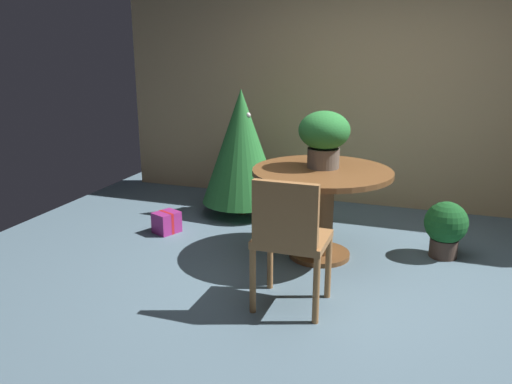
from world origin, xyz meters
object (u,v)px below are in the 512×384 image
object	(u,v)px
holiday_tree	(241,147)
potted_plant	(446,227)
flower_vase	(324,135)
gift_box_purple	(167,222)
wooden_chair_near	(289,235)
round_dining_table	(321,194)

from	to	relation	value
holiday_tree	potted_plant	xyz separation A→B (m)	(2.03, -0.51, -0.46)
flower_vase	gift_box_purple	size ratio (longest dim) A/B	1.66
flower_vase	gift_box_purple	distance (m)	1.77
flower_vase	wooden_chair_near	world-z (taller)	flower_vase
wooden_chair_near	gift_box_purple	xyz separation A→B (m)	(-1.51, 1.05, -0.44)
flower_vase	gift_box_purple	xyz separation A→B (m)	(-1.50, 0.01, -0.93)
wooden_chair_near	round_dining_table	bearing A→B (deg)	90.00
gift_box_purple	potted_plant	distance (m)	2.53
holiday_tree	potted_plant	world-z (taller)	holiday_tree
flower_vase	potted_plant	distance (m)	1.29
round_dining_table	flower_vase	xyz separation A→B (m)	(-0.01, 0.07, 0.48)
wooden_chair_near	holiday_tree	distance (m)	2.10
flower_vase	potted_plant	xyz separation A→B (m)	(1.01, 0.27, -0.77)
flower_vase	potted_plant	bearing A→B (deg)	15.16
holiday_tree	potted_plant	bearing A→B (deg)	-14.12
round_dining_table	holiday_tree	world-z (taller)	holiday_tree
wooden_chair_near	holiday_tree	world-z (taller)	holiday_tree
potted_plant	holiday_tree	bearing A→B (deg)	165.88
flower_vase	gift_box_purple	bearing A→B (deg)	179.48
holiday_tree	gift_box_purple	size ratio (longest dim) A/B	4.67
holiday_tree	gift_box_purple	bearing A→B (deg)	-121.81
gift_box_purple	potted_plant	world-z (taller)	potted_plant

